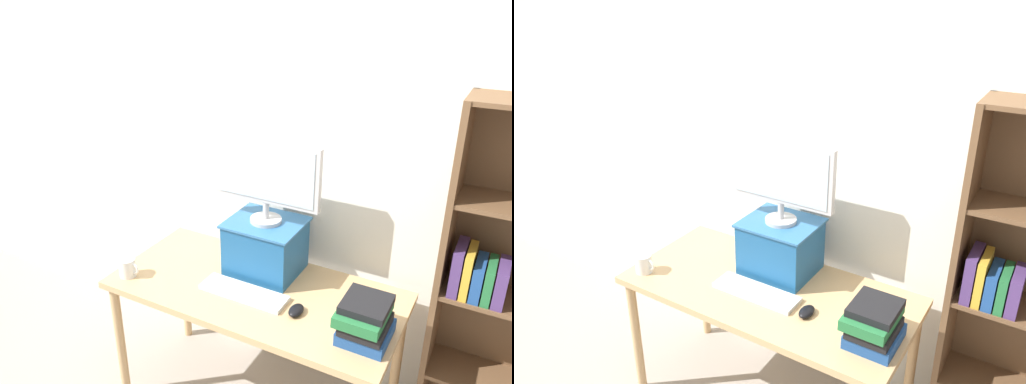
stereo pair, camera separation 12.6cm
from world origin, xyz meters
TOP-DOWN VIEW (x-y plane):
  - back_wall at (0.00, 0.46)m, footprint 7.00×0.08m
  - desk at (0.00, 0.00)m, footprint 1.47×0.70m
  - riser_box at (-0.03, 0.17)m, footprint 0.38×0.33m
  - computer_monitor at (-0.03, 0.17)m, footprint 0.57×0.16m
  - keyboard at (-0.02, -0.08)m, footprint 0.45×0.14m
  - computer_mouse at (0.27, -0.09)m, footprint 0.06×0.10m
  - book_stack at (0.60, -0.11)m, footprint 0.22×0.26m
  - coffee_mug at (-0.64, -0.23)m, footprint 0.12×0.09m

SIDE VIEW (x-z plane):
  - desk at x=0.00m, z-range 0.30..1.07m
  - keyboard at x=-0.02m, z-range 0.77..0.79m
  - computer_mouse at x=0.27m, z-range 0.77..0.80m
  - coffee_mug at x=-0.64m, z-range 0.77..0.87m
  - book_stack at x=0.60m, z-range 0.77..0.95m
  - riser_box at x=-0.03m, z-range 0.77..1.06m
  - back_wall at x=0.00m, z-range 0.00..2.60m
  - computer_monitor at x=-0.03m, z-range 1.09..1.52m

